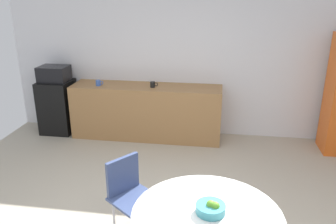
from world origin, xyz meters
TOP-DOWN VIEW (x-y plane):
  - wall_back at (0.00, 3.00)m, footprint 6.00×0.10m
  - counter_block at (-0.58, 2.65)m, footprint 2.50×0.60m
  - mini_fridge at (-2.18, 2.65)m, footprint 0.54×0.54m
  - microwave at (-2.18, 2.65)m, footprint 0.48×0.38m
  - chair_navy at (-0.24, 0.19)m, footprint 0.59×0.59m
  - fruit_bowl at (0.58, -0.41)m, footprint 0.23×0.23m
  - mug_white at (-1.37, 2.56)m, footprint 0.13×0.08m
  - mug_green at (-0.46, 2.59)m, footprint 0.13×0.08m

SIDE VIEW (x-z plane):
  - counter_block at x=-0.58m, z-range 0.00..0.90m
  - mini_fridge at x=-2.18m, z-range 0.00..0.92m
  - chair_navy at x=-0.24m, z-range 0.11..0.94m
  - fruit_bowl at x=0.58m, z-range 0.74..0.85m
  - mug_white at x=-1.37m, z-range 0.90..1.00m
  - mug_green at x=-0.46m, z-range 0.90..1.00m
  - microwave at x=-2.18m, z-range 0.92..1.18m
  - wall_back at x=0.00m, z-range 0.00..2.60m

